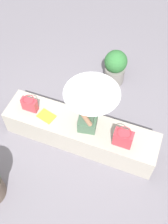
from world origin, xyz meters
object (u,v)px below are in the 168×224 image
(handbag_black, at_px, (123,138))
(tote_bag_canvas, at_px, (30,104))
(magazine, at_px, (46,116))
(person_seated, at_px, (88,111))
(parasol, at_px, (92,88))
(planter_near, at_px, (115,67))

(handbag_black, height_order, tote_bag_canvas, handbag_black)
(handbag_black, bearing_deg, magazine, 178.13)
(person_seated, distance_m, magazine, 0.80)
(parasol, relative_size, magazine, 3.73)
(tote_bag_canvas, bearing_deg, person_seated, 2.42)
(handbag_black, distance_m, magazine, 1.31)
(person_seated, xyz_separation_m, planter_near, (0.00, 1.52, -0.50))
(magazine, bearing_deg, planter_near, 80.74)
(person_seated, height_order, tote_bag_canvas, person_seated)
(parasol, xyz_separation_m, magazine, (-0.75, -0.08, -0.92))
(person_seated, bearing_deg, handbag_black, -11.62)
(parasol, relative_size, planter_near, 1.39)
(person_seated, xyz_separation_m, magazine, (-0.69, -0.08, -0.38))
(person_seated, relative_size, parasol, 0.86)
(tote_bag_canvas, distance_m, planter_near, 1.88)
(planter_near, bearing_deg, handbag_black, -69.91)
(tote_bag_canvas, height_order, planter_near, tote_bag_canvas)
(handbag_black, bearing_deg, planter_near, 110.09)
(handbag_black, distance_m, tote_bag_canvas, 1.61)
(planter_near, bearing_deg, parasol, -88.25)
(parasol, xyz_separation_m, planter_near, (-0.05, 1.52, -1.03))
(parasol, distance_m, magazine, 1.19)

